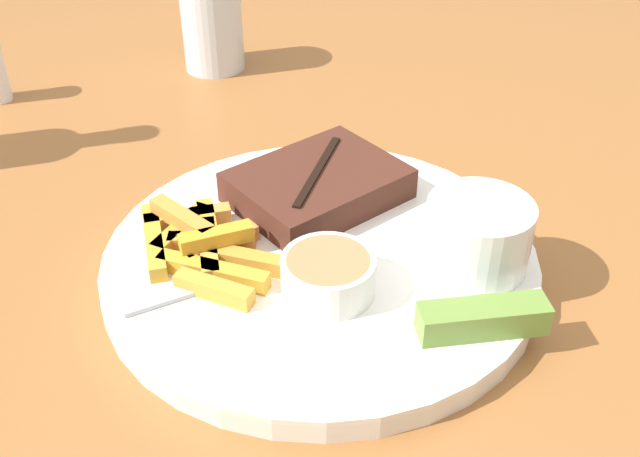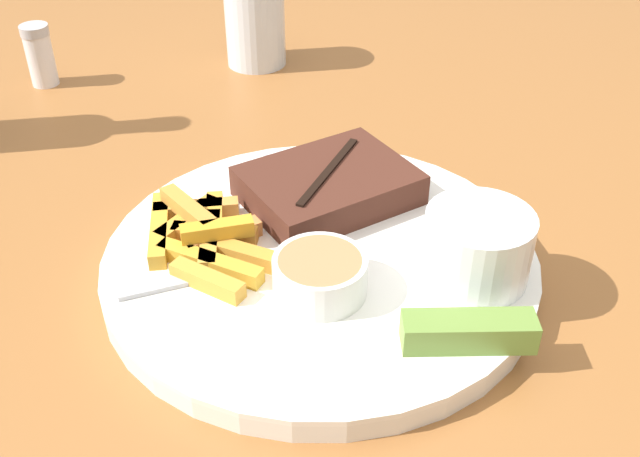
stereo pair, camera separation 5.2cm
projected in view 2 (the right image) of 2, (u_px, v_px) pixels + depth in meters
dining_table at (320, 328)px, 0.58m from camera, size 1.55×1.63×0.77m
dinner_plate at (320, 261)px, 0.54m from camera, size 0.31×0.31×0.02m
steak_portion at (328, 185)px, 0.58m from camera, size 0.14×0.11×0.03m
fries_pile at (204, 236)px, 0.54m from camera, size 0.09×0.14×0.02m
coleslaw_cup at (478, 243)px, 0.50m from camera, size 0.07×0.07×0.05m
dipping_sauce_cup at (320, 274)px, 0.49m from camera, size 0.06×0.06×0.03m
pickle_spear at (469, 332)px, 0.45m from camera, size 0.08×0.07×0.02m
fork_utensil at (208, 274)px, 0.51m from camera, size 0.13×0.05×0.00m
knife_utensil at (291, 219)px, 0.56m from camera, size 0.10×0.15×0.01m
drinking_glass at (255, 21)px, 0.82m from camera, size 0.07×0.07×0.10m
salt_shaker at (40, 55)px, 0.79m from camera, size 0.03×0.03×0.07m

